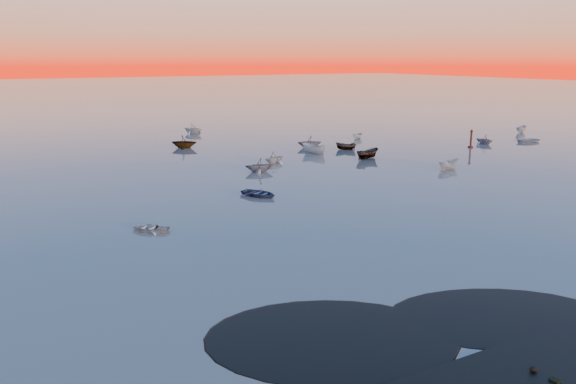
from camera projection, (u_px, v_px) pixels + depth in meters
ground at (139, 125)px, 119.93m from camera, size 600.00×600.00×0.00m
mud_lobes at (568, 298)px, 34.04m from camera, size 140.00×6.00×0.07m
moored_fleet at (224, 160)px, 79.96m from camera, size 124.00×58.00×1.20m
boat_near_left at (259, 196)px, 58.96m from camera, size 4.38×3.36×1.01m
boat_near_center at (448, 169)px, 73.36m from camera, size 2.01×3.75×1.24m
boat_near_right at (484, 144)px, 94.51m from camera, size 3.55×1.81×1.20m
channel_marker at (471, 140)px, 90.48m from camera, size 0.87×0.87×3.10m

